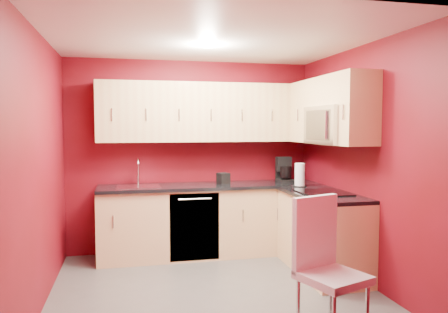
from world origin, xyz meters
name	(u,v)px	position (x,y,z in m)	size (l,w,h in m)	color
floor	(213,289)	(0.00, 0.00, 0.00)	(3.20, 3.20, 0.00)	#4A4645
ceiling	(213,39)	(0.00, 0.00, 2.50)	(3.20, 3.20, 0.00)	white
wall_back	(191,156)	(0.00, 1.50, 1.25)	(3.20, 3.20, 0.00)	maroon
wall_front	(258,187)	(0.00, -1.50, 1.25)	(3.20, 3.20, 0.00)	maroon
wall_left	(41,170)	(-1.60, 0.00, 1.25)	(3.00, 3.00, 0.00)	maroon
wall_right	(359,163)	(1.60, 0.00, 1.25)	(3.00, 3.00, 0.00)	maroon
base_cabinets_back	(210,221)	(0.20, 1.20, 0.43)	(2.80, 0.60, 0.87)	tan
base_cabinets_right	(322,234)	(1.30, 0.25, 0.43)	(0.60, 1.30, 0.87)	tan
countertop_back	(211,186)	(0.20, 1.19, 0.89)	(2.80, 0.63, 0.04)	black
countertop_right	(322,194)	(1.29, 0.23, 0.89)	(0.63, 1.27, 0.04)	black
upper_cabinets_back	(208,112)	(0.20, 1.32, 1.83)	(2.80, 0.35, 0.75)	tan
upper_cabinets_right	(327,105)	(1.42, 0.44, 1.89)	(0.35, 1.55, 0.75)	tan
microwave	(334,125)	(1.39, 0.20, 1.66)	(0.42, 0.76, 0.42)	silver
cooktop	(323,193)	(1.28, 0.20, 0.92)	(0.50, 0.55, 0.01)	black
sink	(138,184)	(-0.70, 1.20, 0.94)	(0.52, 0.42, 0.35)	silver
dishwasher_front	(195,227)	(-0.05, 0.91, 0.43)	(0.60, 0.02, 0.82)	black
downlight	(207,46)	(0.00, 0.30, 2.48)	(0.20, 0.20, 0.01)	white
coffee_maker	(285,169)	(1.23, 1.24, 1.07)	(0.20, 0.26, 0.33)	black
napkin_holder	(223,179)	(0.36, 1.17, 0.98)	(0.13, 0.13, 0.14)	black
paper_towel	(300,175)	(1.23, 0.76, 1.05)	(0.16, 0.16, 0.28)	silver
dining_chair	(333,270)	(0.70, -1.20, 0.55)	(0.44, 0.46, 1.09)	silver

